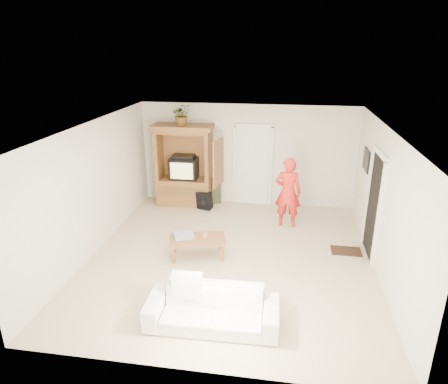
# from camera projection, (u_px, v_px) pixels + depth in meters

# --- Properties ---
(floor) EXTENTS (6.00, 6.00, 0.00)m
(floor) POSITION_uv_depth(u_px,v_px,m) (231.00, 257.00, 7.94)
(floor) COLOR tan
(floor) RESTS_ON ground
(ceiling) EXTENTS (6.00, 6.00, 0.00)m
(ceiling) POSITION_uv_depth(u_px,v_px,m) (231.00, 127.00, 7.04)
(ceiling) COLOR white
(ceiling) RESTS_ON floor
(wall_back) EXTENTS (5.50, 0.00, 5.50)m
(wall_back) POSITION_uv_depth(u_px,v_px,m) (247.00, 155.00, 10.27)
(wall_back) COLOR silver
(wall_back) RESTS_ON floor
(wall_front) EXTENTS (5.50, 0.00, 5.50)m
(wall_front) POSITION_uv_depth(u_px,v_px,m) (196.00, 285.00, 4.71)
(wall_front) COLOR silver
(wall_front) RESTS_ON floor
(wall_left) EXTENTS (0.00, 6.00, 6.00)m
(wall_left) POSITION_uv_depth(u_px,v_px,m) (94.00, 188.00, 7.89)
(wall_left) COLOR silver
(wall_left) RESTS_ON floor
(wall_right) EXTENTS (0.00, 6.00, 6.00)m
(wall_right) POSITION_uv_depth(u_px,v_px,m) (384.00, 205.00, 7.08)
(wall_right) COLOR silver
(wall_right) RESTS_ON floor
(armoire) EXTENTS (1.82, 1.14, 2.10)m
(armoire) POSITION_uv_depth(u_px,v_px,m) (185.00, 171.00, 10.32)
(armoire) COLOR #96622E
(armoire) RESTS_ON floor
(door_back) EXTENTS (0.85, 0.05, 2.04)m
(door_back) POSITION_uv_depth(u_px,v_px,m) (253.00, 166.00, 10.31)
(door_back) COLOR white
(door_back) RESTS_ON floor
(doorway_right) EXTENTS (0.05, 0.90, 2.04)m
(doorway_right) POSITION_uv_depth(u_px,v_px,m) (374.00, 206.00, 7.74)
(doorway_right) COLOR black
(doorway_right) RESTS_ON floor
(framed_picture) EXTENTS (0.03, 0.60, 0.48)m
(framed_picture) POSITION_uv_depth(u_px,v_px,m) (366.00, 160.00, 8.74)
(framed_picture) COLOR black
(framed_picture) RESTS_ON wall_right
(doormat) EXTENTS (0.60, 0.40, 0.02)m
(doormat) POSITION_uv_depth(u_px,v_px,m) (346.00, 251.00, 8.15)
(doormat) COLOR #382316
(doormat) RESTS_ON floor
(plant) EXTENTS (0.59, 0.56, 0.52)m
(plant) POSITION_uv_depth(u_px,v_px,m) (182.00, 115.00, 9.79)
(plant) COLOR #4C7238
(plant) RESTS_ON armoire
(man) EXTENTS (0.63, 0.45, 1.64)m
(man) POSITION_uv_depth(u_px,v_px,m) (288.00, 192.00, 9.05)
(man) COLOR red
(man) RESTS_ON floor
(sofa) EXTENTS (1.99, 0.82, 0.57)m
(sofa) POSITION_uv_depth(u_px,v_px,m) (212.00, 309.00, 5.92)
(sofa) COLOR white
(sofa) RESTS_ON floor
(coffee_table) EXTENTS (1.19, 0.84, 0.40)m
(coffee_table) POSITION_uv_depth(u_px,v_px,m) (197.00, 240.00, 7.85)
(coffee_table) COLOR brown
(coffee_table) RESTS_ON floor
(towel) EXTENTS (0.46, 0.41, 0.08)m
(towel) POSITION_uv_depth(u_px,v_px,m) (184.00, 235.00, 7.86)
(towel) COLOR #E54C87
(towel) RESTS_ON coffee_table
(candle) EXTENTS (0.08, 0.08, 0.10)m
(candle) POSITION_uv_depth(u_px,v_px,m) (205.00, 235.00, 7.84)
(candle) COLOR tan
(candle) RESTS_ON coffee_table
(backpack_black) EXTENTS (0.41, 0.31, 0.45)m
(backpack_black) POSITION_uv_depth(u_px,v_px,m) (204.00, 201.00, 10.19)
(backpack_black) COLOR black
(backpack_black) RESTS_ON floor
(backpack_olive) EXTENTS (0.42, 0.36, 0.66)m
(backpack_olive) POSITION_uv_depth(u_px,v_px,m) (214.00, 191.00, 10.59)
(backpack_olive) COLOR #47442B
(backpack_olive) RESTS_ON floor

